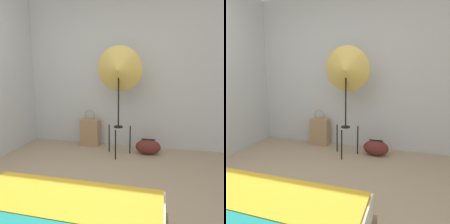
{
  "view_description": "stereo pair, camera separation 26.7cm",
  "coord_description": "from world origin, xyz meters",
  "views": [
    {
      "loc": [
        0.94,
        -1.49,
        1.3
      ],
      "look_at": [
        0.22,
        1.52,
        0.74
      ],
      "focal_mm": 35.0,
      "sensor_mm": 36.0,
      "label": 1
    },
    {
      "loc": [
        1.2,
        -1.41,
        1.3
      ],
      "look_at": [
        0.22,
        1.52,
        0.74
      ],
      "focal_mm": 35.0,
      "sensor_mm": 36.0,
      "label": 2
    }
  ],
  "objects": [
    {
      "name": "duffel_bag",
      "position": [
        0.73,
        1.91,
        0.12
      ],
      "size": [
        0.4,
        0.24,
        0.25
      ],
      "color": "#5B231E",
      "rests_on": "ground_plane"
    },
    {
      "name": "photo_umbrella",
      "position": [
        0.27,
        1.77,
        1.33
      ],
      "size": [
        0.7,
        0.33,
        1.7
      ],
      "color": "black",
      "rests_on": "ground_plane"
    },
    {
      "name": "wall_back",
      "position": [
        0.0,
        2.28,
        1.3
      ],
      "size": [
        8.0,
        0.05,
        2.6
      ],
      "color": "#B7BCC1",
      "rests_on": "ground_plane"
    },
    {
      "name": "tote_bag",
      "position": [
        -0.32,
        2.11,
        0.24
      ],
      "size": [
        0.32,
        0.17,
        0.64
      ],
      "color": "#9E7A56",
      "rests_on": "ground_plane"
    }
  ]
}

